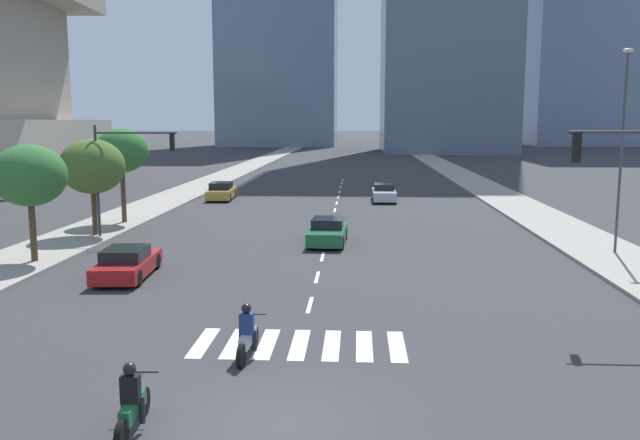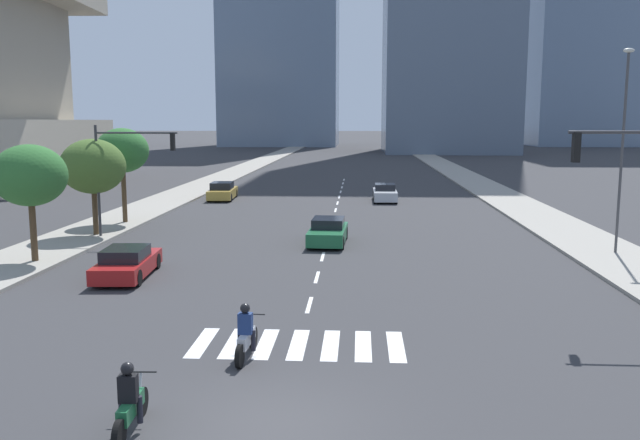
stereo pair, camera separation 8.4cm
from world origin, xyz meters
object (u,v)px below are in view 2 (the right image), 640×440
object	(u,v)px
traffic_signal_far	(127,160)
street_lamp_east	(623,139)
sedan_gold_1	(222,192)
street_tree_third	(122,151)
sedan_green_3	(328,232)
street_tree_nearest	(30,176)
sedan_red_0	(127,263)
street_tree_second	(93,167)
motorcycle_lead	(246,336)
sedan_silver_2	(385,193)
motorcycle_trailing	(130,404)

from	to	relation	value
traffic_signal_far	street_lamp_east	bearing A→B (deg)	-6.97
sedan_gold_1	street_tree_third	bearing A→B (deg)	162.87
sedan_green_3	street_lamp_east	distance (m)	14.38
street_tree_nearest	street_tree_third	size ratio (longest dim) A/B	0.90
street_lamp_east	sedan_green_3	bearing A→B (deg)	170.65
sedan_red_0	street_tree_second	size ratio (longest dim) A/B	0.90
motorcycle_lead	street_tree_second	xyz separation A→B (m)	(-11.11, 17.54, 3.19)
sedan_red_0	sedan_silver_2	world-z (taller)	sedan_silver_2
street_tree_second	street_tree_third	size ratio (longest dim) A/B	0.91
sedan_green_3	street_tree_nearest	bearing A→B (deg)	-63.54
street_tree_second	traffic_signal_far	bearing A→B (deg)	-11.34
sedan_silver_2	street_tree_second	distance (m)	23.53
street_tree_third	sedan_gold_1	bearing A→B (deg)	75.95
street_tree_nearest	street_tree_third	bearing A→B (deg)	90.00
traffic_signal_far	street_tree_nearest	bearing A→B (deg)	-107.56
motorcycle_lead	sedan_gold_1	world-z (taller)	motorcycle_lead
sedan_green_3	street_tree_nearest	world-z (taller)	street_tree_nearest
street_lamp_east	street_tree_third	bearing A→B (deg)	163.34
motorcycle_trailing	street_lamp_east	size ratio (longest dim) A/B	0.23
sedan_red_0	traffic_signal_far	xyz separation A→B (m)	(-2.86, 8.50, 3.55)
motorcycle_trailing	street_tree_nearest	bearing A→B (deg)	29.49
motorcycle_trailing	street_tree_second	distance (m)	24.04
sedan_silver_2	street_tree_nearest	world-z (taller)	street_tree_nearest
sedan_red_0	sedan_silver_2	bearing A→B (deg)	-27.24
motorcycle_lead	sedan_silver_2	size ratio (longest dim) A/B	0.48
street_tree_third	street_lamp_east	bearing A→B (deg)	-16.66
sedan_green_3	street_lamp_east	world-z (taller)	street_lamp_east
sedan_silver_2	street_tree_nearest	size ratio (longest dim) A/B	0.86
motorcycle_trailing	street_tree_nearest	xyz separation A→B (m)	(-9.53, 15.13, 3.25)
street_tree_second	motorcycle_lead	bearing A→B (deg)	-57.64
sedan_red_0	street_tree_third	xyz separation A→B (m)	(-4.86, 13.31, 3.83)
street_lamp_east	street_tree_third	distance (m)	27.00
sedan_silver_2	traffic_signal_far	size ratio (longest dim) A/B	0.75
sedan_gold_1	sedan_silver_2	distance (m)	12.77
sedan_silver_2	traffic_signal_far	world-z (taller)	traffic_signal_far
street_lamp_east	traffic_signal_far	bearing A→B (deg)	173.03
motorcycle_lead	sedan_red_0	xyz separation A→B (m)	(-6.25, 8.64, -0.01)
motorcycle_lead	street_tree_second	world-z (taller)	street_tree_second
sedan_silver_2	street_tree_third	size ratio (longest dim) A/B	0.77
motorcycle_trailing	sedan_gold_1	size ratio (longest dim) A/B	0.45
sedan_gold_1	street_tree_second	world-z (taller)	street_tree_second
motorcycle_lead	street_tree_second	distance (m)	21.01
motorcycle_trailing	traffic_signal_far	xyz separation A→B (m)	(-7.53, 21.44, 3.54)
sedan_green_3	street_tree_second	size ratio (longest dim) A/B	0.86
motorcycle_trailing	sedan_red_0	distance (m)	13.76
street_lamp_east	street_tree_third	world-z (taller)	street_lamp_east
sedan_red_0	sedan_gold_1	world-z (taller)	sedan_gold_1
sedan_green_3	traffic_signal_far	xyz separation A→B (m)	(-10.46, 0.71, 3.53)
sedan_gold_1	street_tree_nearest	xyz separation A→B (m)	(-3.22, -24.01, 3.20)
sedan_red_0	traffic_signal_far	size ratio (longest dim) A/B	0.79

